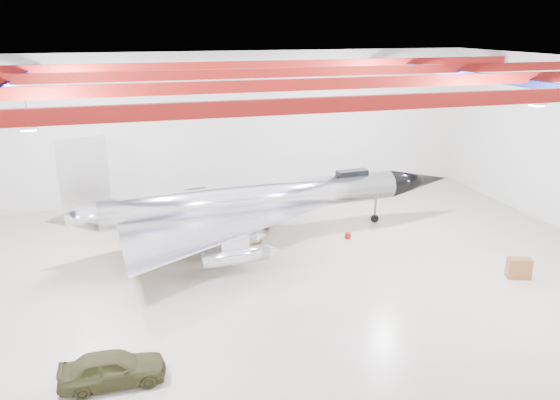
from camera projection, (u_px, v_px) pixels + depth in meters
name	position (u px, v px, depth m)	size (l,w,h in m)	color
floor	(274.00, 278.00, 29.01)	(40.00, 40.00, 0.00)	#BAAB94
wall_back	(220.00, 127.00, 41.02)	(40.00, 40.00, 0.00)	silver
ceiling	(273.00, 65.00, 25.62)	(40.00, 40.00, 0.00)	#0A0F38
ceiling_structure	(273.00, 80.00, 25.83)	(39.50, 29.50, 1.08)	maroon
jet_aircraft	(256.00, 203.00, 33.60)	(26.20, 15.93, 7.14)	silver
jeep	(112.00, 368.00, 20.28)	(1.56, 3.88, 1.32)	#36351B
desk	(519.00, 268.00, 28.81)	(1.21, 0.61, 1.11)	brown
engine_drum	(241.00, 246.00, 32.55)	(0.44, 0.44, 0.39)	#59595B
parts_bin	(262.00, 216.00, 37.60)	(0.60, 0.48, 0.42)	olive
crate_small	(170.00, 243.00, 33.27)	(0.40, 0.32, 0.28)	#59595B
tool_chest	(348.00, 236.00, 34.28)	(0.38, 0.38, 0.35)	maroon
oil_barrel	(257.00, 244.00, 32.94)	(0.60, 0.48, 0.42)	olive
spares_box	(267.00, 227.00, 35.78)	(0.39, 0.39, 0.35)	#59595B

